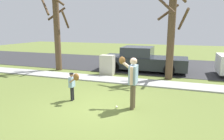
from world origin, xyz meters
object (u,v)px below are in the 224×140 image
Objects in this scene: baseball at (117,107)px; parked_pickup_dark at (142,60)px; person_child at (73,82)px; person_adult at (132,78)px; street_tree_near at (171,31)px; utility_cabinet at (107,65)px; street_tree_far at (57,29)px.

baseball is 0.01× the size of parked_pickup_dark.
person_child reaches higher than baseball.
person_adult is at bearing -82.51° from parked_pickup_dark.
baseball is 0.02× the size of street_tree_near.
parked_pickup_dark is at bearing 77.76° from person_child.
street_tree_near is 0.91× the size of parked_pickup_dark.
parked_pickup_dark is (-0.81, 6.15, -0.38)m from person_adult.
parked_pickup_dark is (1.69, 1.75, 0.11)m from utility_cabinet.
person_adult is at bearing 18.59° from baseball.
person_adult reaches higher than baseball.
street_tree_near is at bearing 55.77° from person_child.
baseball is 7.64m from street_tree_far.
utility_cabinet reaches higher than person_child.
person_adult reaches higher than utility_cabinet.
street_tree_far is (-5.41, 4.77, 2.53)m from baseball.
person_adult is 4.79m from street_tree_near.
utility_cabinet is 0.22× the size of parked_pickup_dark.
street_tree_far is at bearing -37.79° from person_adult.
person_child is 0.96× the size of utility_cabinet.
baseball is 6.35m from parked_pickup_dark.
person_child is 0.23× the size of street_tree_near.
utility_cabinet is at bearing 113.95° from baseball.
person_child is at bearing 176.10° from baseball.
utility_cabinet is (-2.02, 4.56, 0.53)m from baseball.
baseball is (-0.47, -0.16, -1.02)m from person_adult.
parked_pickup_dark is (5.07, 1.54, -1.89)m from street_tree_far.
utility_cabinet is 3.93m from street_tree_near.
parked_pickup_dark reaches higher than baseball.
person_child is 1.84m from baseball.
street_tree_far is (-3.39, 0.21, 2.00)m from utility_cabinet.
parked_pickup_dark is at bearing 135.82° from street_tree_near.
street_tree_far is (-3.70, 4.65, 1.86)m from person_child.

